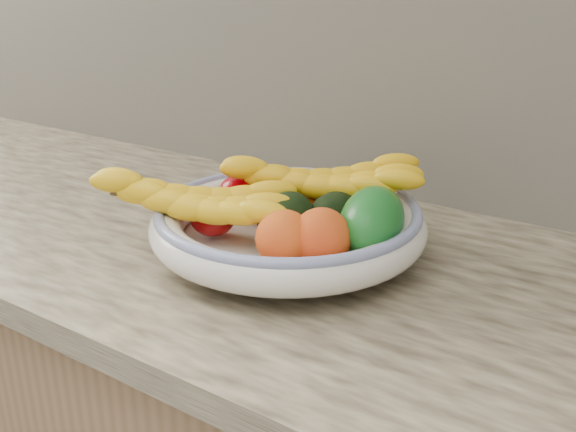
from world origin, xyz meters
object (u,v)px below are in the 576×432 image
Objects in this scene: fruit_bowl at (288,224)px; banana_bunch_back at (320,186)px; banana_bunch_front at (192,206)px; green_mango at (372,222)px.

banana_bunch_back is (0.01, 0.07, 0.04)m from fruit_bowl.
banana_bunch_front is at bearing -138.24° from fruit_bowl.
fruit_bowl is at bearing -127.58° from banana_bunch_back.
green_mango and banana_bunch_back have the same top height.
green_mango reaches higher than fruit_bowl.
green_mango is 0.42× the size of banana_bunch_back.
banana_bunch_back is at bearing 80.49° from fruit_bowl.
fruit_bowl is 0.14m from banana_bunch_front.
green_mango is 0.13m from banana_bunch_back.
green_mango is 0.43× the size of banana_bunch_front.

